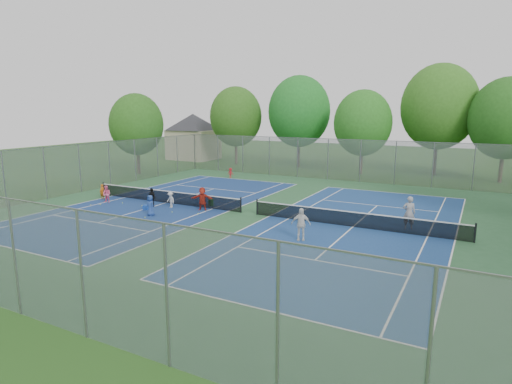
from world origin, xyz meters
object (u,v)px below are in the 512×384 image
ball_hopper (211,203)px  instructor (409,213)px  ball_crate (147,207)px  net_right (353,220)px  net_left (166,197)px

ball_hopper → instructor: 13.43m
ball_crate → ball_hopper: bearing=42.0°
net_right → ball_crate: 14.00m
ball_crate → net_left: bearing=94.8°
net_left → net_right: (14.00, 0.00, 0.00)m
ball_crate → instructor: instructor is taller
net_right → ball_hopper: net_right is taller
net_left → ball_hopper: bearing=11.1°
net_left → ball_crate: net_left is taller
net_right → ball_crate: net_right is taller
net_right → instructor: size_ratio=6.63×
ball_hopper → ball_crate: bearing=-138.0°
instructor → ball_crate: bearing=0.3°
net_left → ball_crate: bearing=-85.2°
net_left → ball_hopper: net_left is taller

